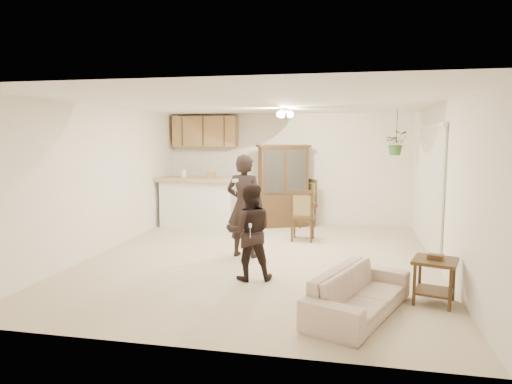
% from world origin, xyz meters
% --- Properties ---
extents(floor, '(6.50, 6.50, 0.00)m').
position_xyz_m(floor, '(0.00, 0.00, 0.00)').
color(floor, beige).
rests_on(floor, ground).
extents(ceiling, '(5.50, 6.50, 0.02)m').
position_xyz_m(ceiling, '(0.00, 0.00, 2.50)').
color(ceiling, white).
rests_on(ceiling, wall_back).
extents(wall_back, '(5.50, 0.02, 2.50)m').
position_xyz_m(wall_back, '(0.00, 3.25, 1.25)').
color(wall_back, white).
rests_on(wall_back, ground).
extents(wall_front, '(5.50, 0.02, 2.50)m').
position_xyz_m(wall_front, '(0.00, -3.25, 1.25)').
color(wall_front, white).
rests_on(wall_front, ground).
extents(wall_left, '(0.02, 6.50, 2.50)m').
position_xyz_m(wall_left, '(-2.75, 0.00, 1.25)').
color(wall_left, white).
rests_on(wall_left, ground).
extents(wall_right, '(0.02, 6.50, 2.50)m').
position_xyz_m(wall_right, '(2.75, 0.00, 1.25)').
color(wall_right, white).
rests_on(wall_right, ground).
extents(breakfast_bar, '(1.60, 0.55, 1.00)m').
position_xyz_m(breakfast_bar, '(-1.85, 2.35, 0.50)').
color(breakfast_bar, white).
rests_on(breakfast_bar, floor).
extents(bar_top, '(1.75, 0.70, 0.08)m').
position_xyz_m(bar_top, '(-1.85, 2.35, 1.05)').
color(bar_top, tan).
rests_on(bar_top, breakfast_bar).
extents(upper_cabinets, '(1.50, 0.34, 0.70)m').
position_xyz_m(upper_cabinets, '(-1.90, 3.07, 2.10)').
color(upper_cabinets, olive).
rests_on(upper_cabinets, wall_back).
extents(vertical_blinds, '(0.06, 2.30, 2.10)m').
position_xyz_m(vertical_blinds, '(2.71, 0.90, 1.10)').
color(vertical_blinds, beige).
rests_on(vertical_blinds, wall_right).
extents(ceiling_fixture, '(0.36, 0.36, 0.20)m').
position_xyz_m(ceiling_fixture, '(0.20, 1.20, 2.40)').
color(ceiling_fixture, '#FFF0BF').
rests_on(ceiling_fixture, ceiling).
extents(hanging_plant, '(0.43, 0.37, 0.48)m').
position_xyz_m(hanging_plant, '(2.30, 2.40, 1.85)').
color(hanging_plant, '#2C5C24').
rests_on(hanging_plant, ceiling).
extents(plant_cord, '(0.01, 0.01, 0.65)m').
position_xyz_m(plant_cord, '(2.30, 2.40, 2.17)').
color(plant_cord, black).
rests_on(plant_cord, ceiling).
extents(sofa, '(1.39, 2.01, 0.73)m').
position_xyz_m(sofa, '(1.53, -2.08, 0.37)').
color(sofa, beige).
rests_on(sofa, floor).
extents(adult, '(0.71, 0.52, 1.80)m').
position_xyz_m(adult, '(-0.28, 0.09, 0.90)').
color(adult, black).
rests_on(adult, floor).
extents(child, '(0.76, 0.66, 1.35)m').
position_xyz_m(child, '(0.06, -1.09, 0.68)').
color(child, black).
rests_on(child, floor).
extents(china_hutch, '(1.22, 0.85, 1.80)m').
position_xyz_m(china_hutch, '(-0.03, 2.79, 0.89)').
color(china_hutch, '#352413').
rests_on(china_hutch, floor).
extents(side_table, '(0.61, 0.61, 0.60)m').
position_xyz_m(side_table, '(2.42, -1.55, 0.28)').
color(side_table, '#352413').
rests_on(side_table, floor).
extents(chair_bar, '(0.61, 0.61, 1.04)m').
position_xyz_m(chair_bar, '(-1.37, 2.43, 0.29)').
color(chair_bar, '#352413').
rests_on(chair_bar, floor).
extents(chair_hutch_left, '(0.64, 0.64, 1.04)m').
position_xyz_m(chair_hutch_left, '(0.41, 2.89, 0.29)').
color(chair_hutch_left, '#352413').
rests_on(chair_hutch_left, floor).
extents(chair_hutch_right, '(0.45, 0.45, 1.00)m').
position_xyz_m(chair_hutch_right, '(0.54, 1.46, 0.28)').
color(chair_hutch_right, '#352413').
rests_on(chair_hutch_right, floor).
extents(controller_adult, '(0.07, 0.15, 0.05)m').
position_xyz_m(controller_adult, '(-0.34, -0.31, 1.30)').
color(controller_adult, white).
rests_on(controller_adult, adult).
extents(controller_child, '(0.06, 0.12, 0.04)m').
position_xyz_m(controller_child, '(0.14, -1.39, 0.83)').
color(controller_child, white).
rests_on(controller_child, child).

